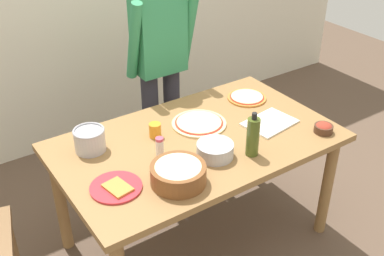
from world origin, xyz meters
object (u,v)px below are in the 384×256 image
at_px(popcorn_bowl, 178,173).
at_px(cutting_board_white, 270,123).
at_px(pizza_raw_on_board, 199,123).
at_px(pizza_cooked_on_tray, 247,97).
at_px(plate_with_slice, 116,187).
at_px(small_sauce_bowl, 324,128).
at_px(olive_oil_bottle, 253,136).
at_px(dining_table, 197,152).
at_px(mixing_bowl_steel, 215,150).
at_px(cup_orange, 155,130).
at_px(salt_shaker, 160,146).
at_px(person_cook, 160,59).
at_px(steel_pot, 90,140).

distance_m(popcorn_bowl, cutting_board_white, 0.79).
height_order(pizza_raw_on_board, pizza_cooked_on_tray, same).
xyz_separation_m(plate_with_slice, small_sauce_bowl, (1.24, -0.20, 0.02)).
height_order(pizza_cooked_on_tray, cutting_board_white, pizza_cooked_on_tray).
bearing_deg(pizza_raw_on_board, olive_oil_bottle, -82.05).
bearing_deg(pizza_cooked_on_tray, dining_table, -157.98).
bearing_deg(olive_oil_bottle, mixing_bowl_steel, 152.40).
bearing_deg(plate_with_slice, olive_oil_bottle, -10.70).
bearing_deg(olive_oil_bottle, small_sauce_bowl, -6.90).
relative_size(dining_table, olive_oil_bottle, 6.25).
bearing_deg(cup_orange, dining_table, -41.04).
xyz_separation_m(plate_with_slice, olive_oil_bottle, (0.74, -0.14, 0.11)).
distance_m(salt_shaker, cutting_board_white, 0.72).
relative_size(popcorn_bowl, olive_oil_bottle, 1.09).
xyz_separation_m(person_cook, cutting_board_white, (0.25, -0.86, -0.17)).
distance_m(pizza_raw_on_board, olive_oil_bottle, 0.43).
distance_m(pizza_raw_on_board, pizza_cooked_on_tray, 0.46).
bearing_deg(dining_table, pizza_raw_on_board, 51.02).
bearing_deg(dining_table, mixing_bowl_steel, -94.84).
distance_m(mixing_bowl_steel, olive_oil_bottle, 0.21).
relative_size(popcorn_bowl, cup_orange, 3.29).
height_order(pizza_raw_on_board, popcorn_bowl, popcorn_bowl).
xyz_separation_m(dining_table, pizza_cooked_on_tray, (0.55, 0.22, 0.10)).
bearing_deg(mixing_bowl_steel, dining_table, 85.16).
distance_m(small_sauce_bowl, olive_oil_bottle, 0.50).
relative_size(pizza_raw_on_board, salt_shaker, 3.10).
distance_m(steel_pot, salt_shaker, 0.39).
xyz_separation_m(mixing_bowl_steel, cutting_board_white, (0.48, 0.09, -0.03)).
height_order(popcorn_bowl, steel_pot, steel_pot).
bearing_deg(cup_orange, steel_pot, 167.47).
relative_size(pizza_cooked_on_tray, plate_with_slice, 0.98).
bearing_deg(cutting_board_white, cup_orange, 157.99).
bearing_deg(pizza_raw_on_board, small_sauce_bowl, -40.84).
height_order(dining_table, pizza_cooked_on_tray, pizza_cooked_on_tray).
bearing_deg(cup_orange, cutting_board_white, -22.01).
relative_size(dining_table, cup_orange, 18.82).
xyz_separation_m(pizza_raw_on_board, cup_orange, (-0.29, 0.03, 0.03)).
relative_size(dining_table, cutting_board_white, 5.33).
distance_m(pizza_raw_on_board, steel_pot, 0.66).
relative_size(olive_oil_bottle, salt_shaker, 2.42).
xyz_separation_m(pizza_raw_on_board, cutting_board_white, (0.36, -0.23, -0.00)).
bearing_deg(salt_shaker, plate_with_slice, -157.70).
xyz_separation_m(mixing_bowl_steel, steel_pot, (-0.53, 0.44, 0.03)).
bearing_deg(olive_oil_bottle, popcorn_bowl, 178.58).
xyz_separation_m(dining_table, person_cook, (0.21, 0.76, 0.27)).
bearing_deg(pizza_cooked_on_tray, mixing_bowl_steel, -143.68).
bearing_deg(olive_oil_bottle, steel_pot, 143.27).
bearing_deg(pizza_cooked_on_tray, popcorn_bowl, -149.68).
bearing_deg(mixing_bowl_steel, olive_oil_bottle, -27.60).
distance_m(dining_table, plate_with_slice, 0.61).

